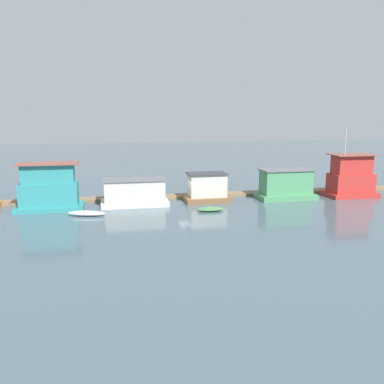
{
  "coord_description": "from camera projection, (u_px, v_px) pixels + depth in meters",
  "views": [
    {
      "loc": [
        -9.32,
        -46.41,
        10.03
      ],
      "look_at": [
        0.0,
        -1.0,
        1.4
      ],
      "focal_mm": 40.0,
      "sensor_mm": 36.0,
      "label": 1
    }
  ],
  "objects": [
    {
      "name": "mooring_post_centre",
      "position": [
        349.0,
        186.0,
        54.27
      ],
      "size": [
        0.28,
        0.28,
        1.78
      ],
      "primitive_type": "cylinder",
      "color": "brown",
      "rests_on": "ground_plane"
    },
    {
      "name": "ground_plane",
      "position": [
        190.0,
        203.0,
        48.38
      ],
      "size": [
        200.0,
        200.0,
        0.0
      ],
      "primitive_type": "plane",
      "color": "#475B66"
    },
    {
      "name": "dinghy_white",
      "position": [
        86.0,
        213.0,
        42.14
      ],
      "size": [
        3.88,
        2.1,
        0.5
      ],
      "color": "white",
      "rests_on": "ground_plane"
    },
    {
      "name": "houseboat_green",
      "position": [
        286.0,
        185.0,
        50.27
      ],
      "size": [
        6.7,
        3.61,
        3.51
      ],
      "color": "#4C9360",
      "rests_on": "ground_plane"
    },
    {
      "name": "houseboat_red",
      "position": [
        351.0,
        178.0,
        51.56
      ],
      "size": [
        5.88,
        3.73,
        8.49
      ],
      "color": "red",
      "rests_on": "ground_plane"
    },
    {
      "name": "houseboat_teal",
      "position": [
        49.0,
        189.0,
        44.63
      ],
      "size": [
        6.9,
        3.94,
        4.91
      ],
      "color": "teal",
      "rests_on": "ground_plane"
    },
    {
      "name": "houseboat_white",
      "position": [
        134.0,
        193.0,
        46.96
      ],
      "size": [
        7.28,
        3.79,
        2.91
      ],
      "color": "white",
      "rests_on": "ground_plane"
    },
    {
      "name": "houseboat_brown",
      "position": [
        207.0,
        188.0,
        48.98
      ],
      "size": [
        5.18,
        3.79,
        3.25
      ],
      "color": "brown",
      "rests_on": "ground_plane"
    },
    {
      "name": "dinghy_green",
      "position": [
        210.0,
        209.0,
        44.18
      ],
      "size": [
        2.9,
        1.41,
        0.42
      ],
      "color": "#47844C",
      "rests_on": "ground_plane"
    },
    {
      "name": "dock_walkway",
      "position": [
        185.0,
        196.0,
        51.52
      ],
      "size": [
        59.6,
        2.13,
        0.3
      ],
      "primitive_type": "cube",
      "color": "#846B4C",
      "rests_on": "ground_plane"
    }
  ]
}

